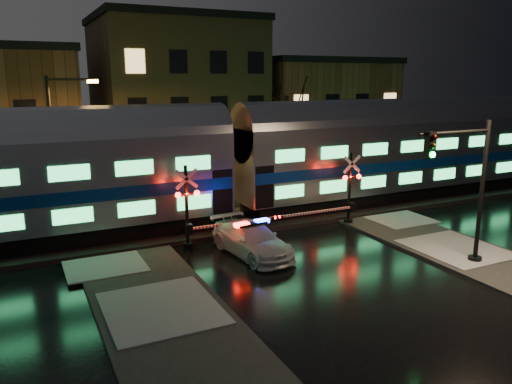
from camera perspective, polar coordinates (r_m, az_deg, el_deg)
ground at (r=21.62m, az=3.99°, el=-6.92°), size 120.00×120.00×0.00m
ballast at (r=25.81m, az=-1.55°, el=-3.28°), size 90.00×4.20×0.24m
sidewalk_left at (r=14.18m, az=-7.35°, el=-18.09°), size 4.00×20.00×0.12m
building_mid at (r=41.93m, az=-9.16°, el=10.64°), size 12.00×11.00×11.50m
building_right at (r=47.03m, az=6.61°, el=9.13°), size 12.00×10.00×8.50m
train at (r=24.85m, az=-2.85°, el=3.79°), size 51.00×3.12×5.92m
police_car at (r=21.11m, az=-0.47°, el=-5.46°), size 2.39×4.77×1.49m
crossing_signal_right at (r=25.34m, az=10.08°, el=-0.52°), size 5.22×0.63×3.69m
crossing_signal_left at (r=21.78m, az=-6.90°, el=-2.61°), size 5.25×0.63×3.71m
traffic_light at (r=20.70m, az=22.89°, el=0.01°), size 3.73×0.69×5.77m
streetlight at (r=26.82m, az=-21.72°, el=5.51°), size 2.48×0.26×7.43m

